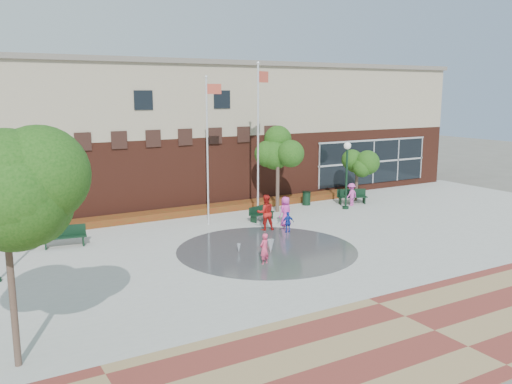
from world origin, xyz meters
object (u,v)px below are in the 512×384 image
flagpole_left (208,143)px  tree_big_left (3,187)px  child_splash (264,249)px  trash_can (306,198)px  flagpole_right (259,133)px  bench_left (64,240)px

flagpole_left → tree_big_left: 16.25m
flagpole_left → child_splash: size_ratio=5.92×
tree_big_left → child_splash: tree_big_left is taller
flagpole_left → trash_can: size_ratio=8.99×
flagpole_right → flagpole_left: bearing=147.9°
flagpole_right → trash_can: flagpole_right is taller
child_splash → bench_left: bearing=-66.8°
flagpole_right → bench_left: size_ratio=4.26×
trash_can → child_splash: size_ratio=0.66×
flagpole_right → bench_left: (-10.82, -0.24, -4.64)m
child_splash → flagpole_right: bearing=-139.8°
flagpole_left → tree_big_left: (-11.22, -11.74, 0.38)m
bench_left → tree_big_left: (-3.36, -11.13, 4.57)m
tree_big_left → trash_can: bearing=35.0°
trash_can → child_splash: 12.59m
flagpole_right → trash_can: (4.71, 1.86, -4.51)m
flagpole_left → trash_can: 8.80m
trash_can → tree_big_left: 23.49m
bench_left → child_splash: (6.85, -7.02, 0.36)m
trash_can → child_splash: child_splash is taller
tree_big_left → child_splash: size_ratio=5.00×
flagpole_right → bench_left: 11.78m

